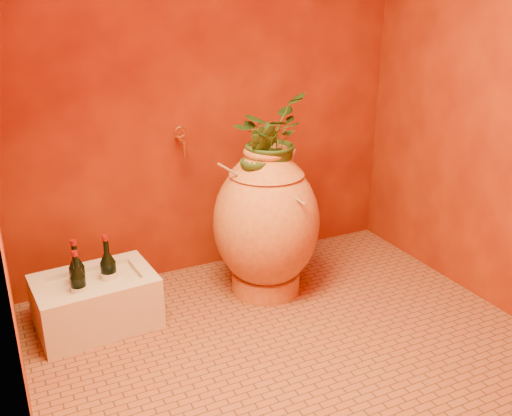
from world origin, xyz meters
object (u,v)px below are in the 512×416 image
amphora (266,222)px  wine_bottle_a (78,279)px  wall_tap (181,140)px  stone_basin (96,302)px  wine_bottle_b (109,274)px  wine_bottle_c (79,289)px

amphora → wine_bottle_a: amphora is taller
wall_tap → amphora: bearing=-47.0°
stone_basin → wine_bottle_b: 0.17m
stone_basin → wine_bottle_c: bearing=-142.8°
wine_bottle_b → wall_tap: 0.88m
wine_bottle_a → wall_tap: size_ratio=2.12×
stone_basin → wine_bottle_b: size_ratio=1.83×
amphora → wine_bottle_a: size_ratio=2.54×
amphora → wine_bottle_b: amphora is taller
wine_bottle_c → amphora: bearing=0.9°
stone_basin → wine_bottle_a: wine_bottle_a is taller
stone_basin → wine_bottle_c: 0.18m
amphora → wall_tap: bearing=133.0°
wine_bottle_a → wine_bottle_b: 0.16m
wall_tap → wine_bottle_c: bearing=-150.4°
wall_tap → stone_basin: bearing=-151.5°
amphora → wine_bottle_a: bearing=176.0°
amphora → wine_bottle_c: size_ratio=2.69×
amphora → wall_tap: (-0.36, 0.39, 0.44)m
wine_bottle_a → wine_bottle_c: size_ratio=1.06×
wine_bottle_b → wine_bottle_c: 0.18m
amphora → wine_bottle_a: (-1.07, 0.07, -0.16)m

